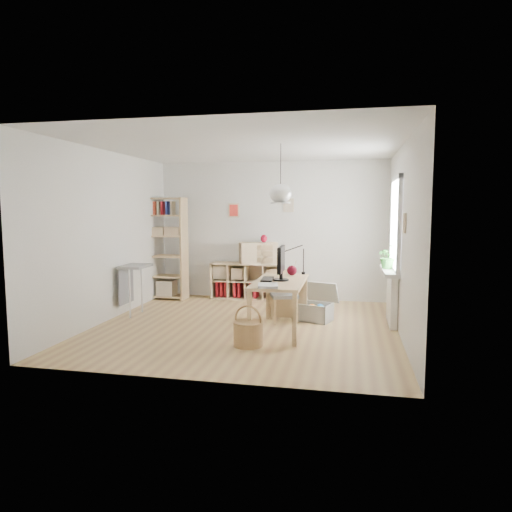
% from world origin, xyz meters
% --- Properties ---
extents(ground, '(4.50, 4.50, 0.00)m').
position_xyz_m(ground, '(0.00, 0.00, 0.00)').
color(ground, tan).
rests_on(ground, ground).
extents(room_shell, '(4.50, 4.50, 4.50)m').
position_xyz_m(room_shell, '(0.55, -0.15, 2.00)').
color(room_shell, white).
rests_on(room_shell, ground).
extents(window_unit, '(0.07, 1.16, 1.46)m').
position_xyz_m(window_unit, '(2.23, 0.60, 1.55)').
color(window_unit, white).
rests_on(window_unit, ground).
extents(radiator, '(0.10, 0.80, 0.80)m').
position_xyz_m(radiator, '(2.19, 0.60, 0.40)').
color(radiator, white).
rests_on(radiator, ground).
extents(windowsill, '(0.22, 1.20, 0.06)m').
position_xyz_m(windowsill, '(2.14, 0.60, 0.83)').
color(windowsill, white).
rests_on(windowsill, radiator).
extents(desk, '(0.70, 1.50, 0.75)m').
position_xyz_m(desk, '(0.55, -0.15, 0.66)').
color(desk, tan).
rests_on(desk, ground).
extents(cube_shelf, '(1.40, 0.38, 0.72)m').
position_xyz_m(cube_shelf, '(-0.47, 2.08, 0.30)').
color(cube_shelf, beige).
rests_on(cube_shelf, ground).
extents(tall_bookshelf, '(0.80, 0.38, 2.00)m').
position_xyz_m(tall_bookshelf, '(-2.04, 1.80, 1.09)').
color(tall_bookshelf, tan).
rests_on(tall_bookshelf, ground).
extents(side_table, '(0.40, 0.55, 0.85)m').
position_xyz_m(side_table, '(-2.04, 0.35, 0.67)').
color(side_table, gray).
rests_on(side_table, ground).
extents(chair, '(0.51, 0.51, 0.82)m').
position_xyz_m(chair, '(0.52, 0.44, 0.47)').
color(chair, gray).
rests_on(chair, ground).
extents(wicker_basket, '(0.39, 0.39, 0.54)m').
position_xyz_m(wicker_basket, '(0.25, -0.95, 0.18)').
color(wicker_basket, '#A27749').
rests_on(wicker_basket, ground).
extents(storage_chest, '(0.72, 0.77, 0.59)m').
position_xyz_m(storage_chest, '(1.01, 0.62, 0.19)').
color(storage_chest, silver).
rests_on(storage_chest, ground).
extents(monitor, '(0.23, 0.57, 0.50)m').
position_xyz_m(monitor, '(0.57, -0.16, 1.03)').
color(monitor, black).
rests_on(monitor, desk).
extents(keyboard, '(0.20, 0.45, 0.02)m').
position_xyz_m(keyboard, '(0.36, -0.14, 0.76)').
color(keyboard, black).
rests_on(keyboard, desk).
extents(task_lamp, '(0.41, 0.15, 0.43)m').
position_xyz_m(task_lamp, '(0.62, 0.47, 1.05)').
color(task_lamp, black).
rests_on(task_lamp, desk).
extents(yarn_ball, '(0.16, 0.16, 0.16)m').
position_xyz_m(yarn_ball, '(0.66, 0.37, 0.83)').
color(yarn_ball, '#540B14').
rests_on(yarn_ball, desk).
extents(paper_tray, '(0.32, 0.37, 0.03)m').
position_xyz_m(paper_tray, '(0.47, -0.72, 0.77)').
color(paper_tray, white).
rests_on(paper_tray, desk).
extents(drawer_chest, '(0.79, 0.58, 0.41)m').
position_xyz_m(drawer_chest, '(-0.21, 2.04, 0.92)').
color(drawer_chest, beige).
rests_on(drawer_chest, cube_shelf).
extents(red_vase, '(0.13, 0.13, 0.15)m').
position_xyz_m(red_vase, '(-0.10, 2.04, 1.21)').
color(red_vase, maroon).
rests_on(red_vase, drawer_chest).
extents(potted_plant, '(0.42, 0.39, 0.38)m').
position_xyz_m(potted_plant, '(2.12, 0.66, 1.05)').
color(potted_plant, '#2F742B').
rests_on(potted_plant, windowsill).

